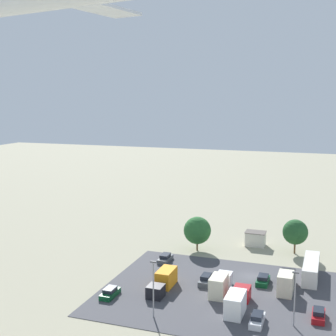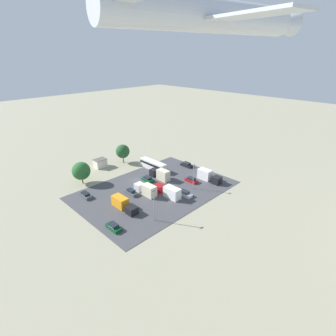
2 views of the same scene
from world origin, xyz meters
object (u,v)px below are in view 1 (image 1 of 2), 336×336
Objects in this scene: parked_car_3 at (257,319)px; parked_truck_4 at (237,301)px; shed_building at (255,239)px; bus at (311,268)px; parked_truck_2 at (220,284)px; parked_truck_0 at (163,281)px; parked_car_0 at (110,293)px; parked_car_1 at (263,280)px; parked_car_5 at (319,315)px; parked_car_6 at (206,280)px; parked_truck_1 at (286,282)px; parked_car_4 at (165,258)px.

parked_car_3 is 4.82m from parked_truck_4.
shed_building is 0.47× the size of parked_truck_4.
bus is 1.47× the size of parked_truck_2.
shed_building is 30.34m from parked_truck_0.
parked_car_1 reaches higher than parked_car_0.
parked_car_3 reaches higher than parked_car_5.
parked_car_6 is at bearing 19.10° from parked_car_1.
parked_car_6 reaches higher than parked_car_3.
parked_truck_2 is at bearing -155.80° from parked_truck_1.
parked_car_6 is 0.51× the size of parked_truck_0.
parked_car_0 is (29.79, 19.07, -1.05)m from bus.
bus is at bearing 41.60° from parked_truck_2.
parked_truck_1 is (3.55, 7.52, -0.08)m from bus.
parked_car_4 is (19.40, -4.74, -0.00)m from parked_car_1.
parked_car_4 is at bearing 46.98° from shed_building.
bus reaches higher than parked_car_0.
parked_truck_4 is (3.47, -3.25, 0.80)m from parked_car_3.
parked_car_5 is at bearing 131.79° from parked_car_1.
parked_car_1 is 0.49× the size of parked_truck_0.
parked_truck_4 reaches higher than parked_car_6.
parked_car_1 is 0.56× the size of parked_truck_1.
shed_building is 0.56× the size of parked_truck_2.
parked_truck_2 reaches higher than parked_car_6.
parked_car_5 is 0.49× the size of parked_truck_0.
parked_car_3 reaches higher than parked_car_4.
parked_car_0 is 0.50× the size of parked_truck_0.
shed_building is at bearing 110.82° from parked_truck_1.
parked_car_5 is 0.55× the size of parked_truck_1.
parked_truck_4 reaches higher than parked_car_5.
parked_car_5 is at bearing -58.24° from parked_truck_1.
parked_truck_0 is at bearing 36.86° from parked_car_6.
parked_truck_4 is at bearing 94.21° from shed_building.
parked_car_5 is 0.55× the size of parked_truck_2.
parked_truck_0 is at bearing 156.94° from parked_car_3.
parked_car_5 is at bearing -15.24° from parked_truck_2.
shed_building is 21.79m from parked_car_4.
parked_car_4 is 23.70m from parked_truck_4.
bus reaches higher than parked_car_5.
parked_car_5 is at bearing 158.52° from parked_car_6.
parked_truck_2 is (-3.20, 3.12, 0.85)m from parked_car_6.
parked_truck_4 is at bearing -122.43° from parked_truck_1.
parked_car_1 is at bearing -48.21° from parked_car_5.
parked_truck_2 is at bearing 135.77° from parked_car_6.
shed_building reaches higher than parked_car_0.
bus is (-12.09, 14.94, 0.18)m from shed_building.
parked_car_6 is (10.47, -11.60, 0.01)m from parked_car_3.
parked_truck_1 reaches higher than parked_car_6.
parked_car_1 is 14.05m from parked_car_5.
parked_truck_1 is (-19.25, -5.92, 0.27)m from parked_truck_0.
parked_truck_2 reaches higher than shed_building.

